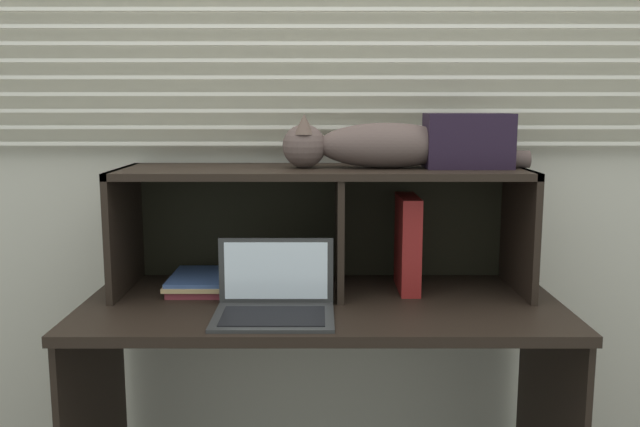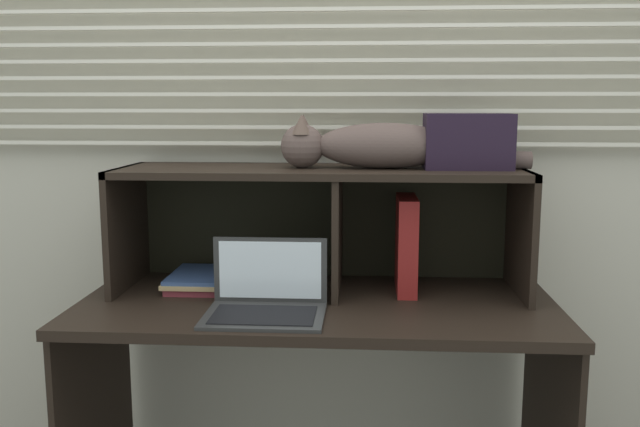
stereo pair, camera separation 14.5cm
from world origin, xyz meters
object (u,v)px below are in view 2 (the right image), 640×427
object	(u,v)px
binder_upright	(406,244)
storage_box	(468,141)
laptop	(266,300)
book_stack	(201,280)
cat	(372,146)

from	to	relation	value
binder_upright	storage_box	distance (m)	0.36
laptop	storage_box	size ratio (longest dim) A/B	1.27
laptop	binder_upright	world-z (taller)	binder_upright
laptop	book_stack	bearing A→B (deg)	133.53
laptop	book_stack	world-z (taller)	laptop
storage_box	laptop	bearing A→B (deg)	-155.47
binder_upright	book_stack	size ratio (longest dim) A/B	1.16
binder_upright	book_stack	xyz separation A→B (m)	(-0.65, -0.00, -0.12)
cat	book_stack	bearing A→B (deg)	-179.93
laptop	storage_box	xyz separation A→B (m)	(0.58, 0.26, 0.43)
cat	book_stack	xyz separation A→B (m)	(-0.54, -0.00, -0.43)
storage_box	cat	bearing A→B (deg)	-180.00
cat	binder_upright	world-z (taller)	cat
cat	laptop	size ratio (longest dim) A/B	2.30
book_stack	binder_upright	bearing A→B (deg)	0.06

